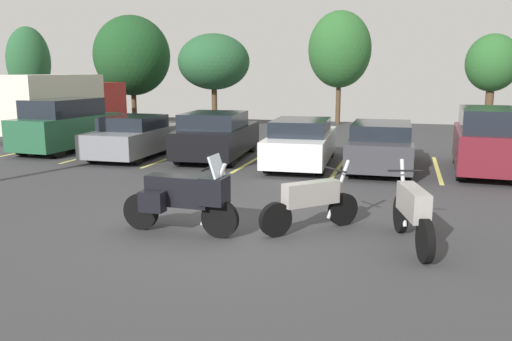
# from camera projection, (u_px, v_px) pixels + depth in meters

# --- Properties ---
(ground) EXTENTS (44.00, 44.00, 0.10)m
(ground) POSITION_uv_depth(u_px,v_px,m) (223.00, 234.00, 9.49)
(ground) COLOR #38383A
(motorcycle_touring) EXTENTS (2.25, 0.91, 1.47)m
(motorcycle_touring) POSITION_uv_depth(u_px,v_px,m) (184.00, 196.00, 9.24)
(motorcycle_touring) COLOR black
(motorcycle_touring) RESTS_ON ground
(motorcycle_second) EXTENTS (1.58, 1.55, 1.26)m
(motorcycle_second) POSITION_uv_depth(u_px,v_px,m) (312.00, 202.00, 9.45)
(motorcycle_second) COLOR black
(motorcycle_second) RESTS_ON ground
(motorcycle_third) EXTENTS (0.78, 2.18, 1.34)m
(motorcycle_third) POSITION_uv_depth(u_px,v_px,m) (412.00, 211.00, 8.62)
(motorcycle_third) COLOR black
(motorcycle_third) RESTS_ON ground
(parking_stripes) EXTENTS (17.36, 4.64, 0.01)m
(parking_stripes) POSITION_uv_depth(u_px,v_px,m) (254.00, 160.00, 17.10)
(parking_stripes) COLOR #EAE066
(parking_stripes) RESTS_ON ground
(car_green) EXTENTS (1.99, 4.48, 1.91)m
(car_green) POSITION_uv_depth(u_px,v_px,m) (67.00, 125.00, 19.03)
(car_green) COLOR #235638
(car_green) RESTS_ON ground
(car_grey) EXTENTS (1.91, 4.47, 1.41)m
(car_grey) POSITION_uv_depth(u_px,v_px,m) (136.00, 137.00, 17.76)
(car_grey) COLOR slate
(car_grey) RESTS_ON ground
(car_black) EXTENTS (2.27, 4.61, 1.57)m
(car_black) POSITION_uv_depth(u_px,v_px,m) (217.00, 136.00, 17.32)
(car_black) COLOR black
(car_black) RESTS_ON ground
(car_white) EXTENTS (2.03, 4.97, 1.44)m
(car_white) POSITION_uv_depth(u_px,v_px,m) (302.00, 142.00, 16.19)
(car_white) COLOR white
(car_white) RESTS_ON ground
(car_charcoal) EXTENTS (1.87, 4.92, 1.40)m
(car_charcoal) POSITION_uv_depth(u_px,v_px,m) (381.00, 145.00, 15.70)
(car_charcoal) COLOR #38383D
(car_charcoal) RESTS_ON ground
(car_maroon) EXTENTS (2.09, 4.36, 1.89)m
(car_maroon) POSITION_uv_depth(u_px,v_px,m) (491.00, 141.00, 14.72)
(car_maroon) COLOR maroon
(car_maroon) RESTS_ON ground
(box_truck) EXTENTS (2.50, 6.79, 2.75)m
(box_truck) POSITION_uv_depth(u_px,v_px,m) (62.00, 104.00, 23.14)
(box_truck) COLOR #A51E19
(box_truck) RESTS_ON ground
(tree_center_left) EXTENTS (3.64, 3.64, 4.78)m
(tree_center_left) POSITION_uv_depth(u_px,v_px,m) (214.00, 62.00, 26.37)
(tree_center_left) COLOR #4C3823
(tree_center_left) RESTS_ON ground
(tree_rear) EXTENTS (3.41, 3.41, 6.14)m
(tree_rear) POSITION_uv_depth(u_px,v_px,m) (340.00, 50.00, 28.26)
(tree_rear) COLOR #4C3823
(tree_rear) RESTS_ON ground
(tree_far_right) EXTENTS (2.53, 2.53, 4.70)m
(tree_far_right) POSITION_uv_depth(u_px,v_px,m) (492.00, 64.00, 25.25)
(tree_far_right) COLOR #4C3823
(tree_far_right) RESTS_ON ground
(tree_left) EXTENTS (4.16, 4.16, 5.91)m
(tree_left) POSITION_uv_depth(u_px,v_px,m) (132.00, 56.00, 28.47)
(tree_left) COLOR #4C3823
(tree_left) RESTS_ON ground
(tree_center) EXTENTS (2.60, 2.60, 5.61)m
(tree_center) POSITION_uv_depth(u_px,v_px,m) (29.00, 62.00, 31.99)
(tree_center) COLOR #4C3823
(tree_center) RESTS_ON ground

